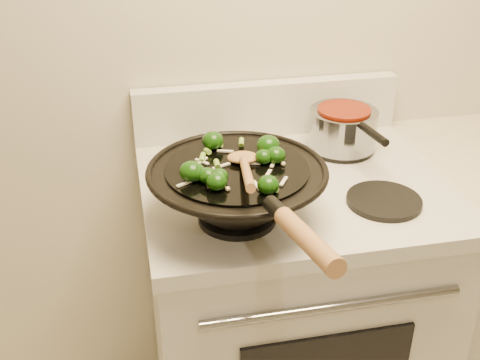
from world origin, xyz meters
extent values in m
plane|color=beige|center=(0.00, 1.50, 1.30)|extent=(3.50, 0.00, 3.50)
cube|color=silver|center=(-0.07, 1.17, 0.44)|extent=(0.76, 0.64, 0.88)
cube|color=silver|center=(-0.07, 1.17, 0.90)|extent=(0.78, 0.66, 0.04)
cube|color=silver|center=(-0.07, 1.47, 1.00)|extent=(0.78, 0.05, 0.16)
cylinder|color=gray|center=(-0.07, 0.84, 0.78)|extent=(0.60, 0.02, 0.02)
cylinder|color=black|center=(-0.25, 1.02, 0.93)|extent=(0.18, 0.18, 0.01)
cylinder|color=black|center=(0.11, 1.02, 0.93)|extent=(0.18, 0.18, 0.01)
cylinder|color=black|center=(-0.25, 1.32, 0.93)|extent=(0.18, 0.18, 0.01)
cylinder|color=black|center=(0.11, 1.32, 0.93)|extent=(0.18, 0.18, 0.01)
torus|color=black|center=(-0.25, 1.02, 1.05)|extent=(0.40, 0.40, 0.01)
cylinder|color=black|center=(-0.25, 1.02, 1.05)|extent=(0.32, 0.32, 0.01)
cylinder|color=black|center=(-0.22, 0.80, 1.08)|extent=(0.04, 0.07, 0.04)
cylinder|color=#9A693C|center=(-0.21, 0.66, 1.10)|extent=(0.06, 0.21, 0.06)
ellipsoid|color=#103708|center=(-0.16, 1.03, 1.07)|extent=(0.04, 0.04, 0.04)
cylinder|color=#568B32|center=(-0.15, 1.03, 1.06)|extent=(0.02, 0.02, 0.01)
ellipsoid|color=#103708|center=(-0.31, 0.94, 1.07)|extent=(0.04, 0.04, 0.04)
ellipsoid|color=#103708|center=(-0.36, 0.99, 1.08)|extent=(0.05, 0.05, 0.04)
ellipsoid|color=#103708|center=(-0.21, 0.90, 1.07)|extent=(0.05, 0.05, 0.04)
cylinder|color=#568B32|center=(-0.20, 0.90, 1.06)|extent=(0.02, 0.02, 0.01)
ellipsoid|color=#103708|center=(-0.17, 1.07, 1.08)|extent=(0.05, 0.05, 0.05)
ellipsoid|color=#103708|center=(-0.35, 0.98, 1.07)|extent=(0.05, 0.05, 0.04)
ellipsoid|color=#103708|center=(-0.33, 0.97, 1.07)|extent=(0.04, 0.04, 0.03)
cylinder|color=#568B32|center=(-0.32, 0.97, 1.06)|extent=(0.02, 0.02, 0.02)
ellipsoid|color=#103708|center=(-0.19, 1.03, 1.07)|extent=(0.04, 0.04, 0.03)
ellipsoid|color=#103708|center=(-0.30, 0.96, 1.07)|extent=(0.04, 0.04, 0.03)
ellipsoid|color=#103708|center=(-0.29, 1.13, 1.07)|extent=(0.05, 0.05, 0.04)
cylinder|color=#568B32|center=(-0.27, 1.13, 1.06)|extent=(0.02, 0.02, 0.02)
cube|color=white|center=(-0.37, 0.97, 1.06)|extent=(0.04, 0.03, 0.00)
cube|color=white|center=(-0.33, 1.06, 1.06)|extent=(0.04, 0.04, 0.00)
cube|color=white|center=(-0.23, 0.93, 1.06)|extent=(0.01, 0.04, 0.00)
cube|color=white|center=(-0.17, 1.02, 1.06)|extent=(0.02, 0.04, 0.00)
cube|color=white|center=(-0.33, 0.97, 1.06)|extent=(0.01, 0.06, 0.00)
cube|color=white|center=(-0.33, 1.06, 1.06)|extent=(0.03, 0.03, 0.00)
cube|color=white|center=(-0.22, 1.03, 1.06)|extent=(0.04, 0.02, 0.00)
cube|color=white|center=(-0.17, 0.94, 1.06)|extent=(0.03, 0.04, 0.00)
cube|color=white|center=(-0.15, 1.08, 1.06)|extent=(0.03, 0.05, 0.00)
cube|color=white|center=(-0.29, 1.03, 1.06)|extent=(0.04, 0.02, 0.00)
cube|color=white|center=(-0.20, 0.97, 1.06)|extent=(0.03, 0.04, 0.00)
cube|color=white|center=(-0.27, 1.10, 1.06)|extent=(0.04, 0.02, 0.00)
cylinder|color=#72A435|center=(-0.19, 1.05, 1.06)|extent=(0.02, 0.02, 0.01)
cylinder|color=#72A435|center=(-0.22, 1.13, 1.06)|extent=(0.03, 0.02, 0.02)
cylinder|color=#72A435|center=(-0.32, 1.07, 1.06)|extent=(0.02, 0.03, 0.01)
cylinder|color=#72A435|center=(-0.30, 1.03, 1.06)|extent=(0.03, 0.02, 0.02)
cylinder|color=#72A435|center=(-0.31, 1.10, 1.06)|extent=(0.02, 0.02, 0.02)
sphere|color=beige|center=(-0.16, 1.04, 1.06)|extent=(0.01, 0.01, 0.01)
sphere|color=beige|center=(-0.15, 1.01, 1.06)|extent=(0.01, 0.01, 0.01)
sphere|color=beige|center=(-0.24, 1.08, 1.06)|extent=(0.01, 0.01, 0.01)
sphere|color=beige|center=(-0.29, 0.93, 1.06)|extent=(0.01, 0.01, 0.01)
sphere|color=beige|center=(-0.22, 0.93, 1.06)|extent=(0.01, 0.01, 0.01)
ellipsoid|color=#9A693C|center=(-0.23, 1.05, 1.06)|extent=(0.08, 0.07, 0.02)
cylinder|color=#9A693C|center=(-0.26, 0.90, 1.11)|extent=(0.06, 0.29, 0.10)
cylinder|color=gray|center=(0.11, 1.32, 0.99)|extent=(0.19, 0.19, 0.11)
cylinder|color=#661504|center=(0.11, 1.32, 1.04)|extent=(0.15, 0.15, 0.01)
cylinder|color=black|center=(0.13, 1.17, 1.03)|extent=(0.04, 0.12, 0.02)
camera|label=1|loc=(-0.48, -0.12, 1.67)|focal=45.00mm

